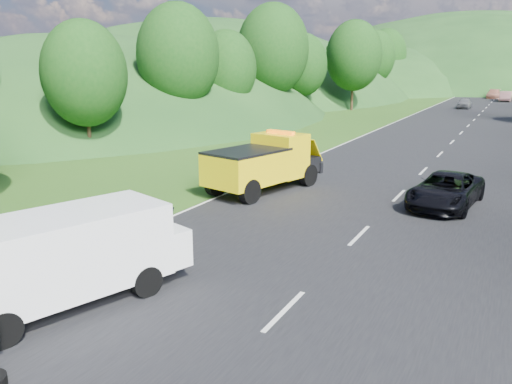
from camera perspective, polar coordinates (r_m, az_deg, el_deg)
The scene contains 12 objects.
ground at distance 14.82m, azimuth -4.13°, elevation -7.77°, with size 320.00×320.00×0.00m, color #38661E.
road_surface at distance 52.10m, azimuth 23.10°, elevation 6.98°, with size 14.00×200.00×0.02m, color black.
tree_line_left at distance 76.52m, azimuth 7.77°, elevation 9.91°, with size 14.00×140.00×14.00m, color #214C16, non-canonical shape.
tow_truck at distance 22.58m, azimuth 1.00°, elevation 3.36°, with size 3.57×6.49×2.64m.
white_van at distance 12.51m, azimuth -21.15°, elevation -6.74°, with size 4.51×6.83×2.24m.
woman at distance 16.69m, azimuth -15.46°, elevation -5.71°, with size 0.58×0.43×1.60m, color silver.
child at distance 15.92m, azimuth -15.08°, elevation -6.65°, with size 0.48×0.37×0.99m, color #D2BC70.
suitcase at distance 17.88m, azimuth -16.31°, elevation -3.39°, with size 0.38×0.21×0.62m, color #67644D.
passing_suv at distance 21.64m, azimuth 20.72°, elevation -1.57°, with size 2.23×4.84×1.35m, color black.
dist_car_a at distance 73.37m, azimuth 22.67°, elevation 8.79°, with size 1.61×4.01×1.37m, color #54555A.
dist_car_b at distance 91.11m, azimuth 26.56°, elevation 9.24°, with size 1.70×4.86×1.60m, color brown.
dist_car_c at distance 98.22m, azimuth 25.50°, elevation 9.60°, with size 2.24×5.51×1.60m, color #AF6F57.
Camera 1 is at (7.34, -11.63, 5.53)m, focal length 35.00 mm.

